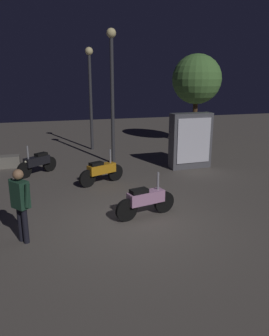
# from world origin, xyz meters

# --- Properties ---
(ground_plane) EXTENTS (40.00, 40.00, 0.00)m
(ground_plane) POSITION_xyz_m (0.00, 0.00, 0.00)
(ground_plane) COLOR #605951
(motorcycle_pink_foreground) EXTENTS (1.64, 0.51, 1.11)m
(motorcycle_pink_foreground) POSITION_xyz_m (0.41, 0.30, 0.44)
(motorcycle_pink_foreground) COLOR black
(motorcycle_pink_foreground) RESTS_ON ground_plane
(motorcycle_orange_parked_left) EXTENTS (1.57, 0.73, 1.11)m
(motorcycle_orange_parked_left) POSITION_xyz_m (-0.14, 3.21, 0.44)
(motorcycle_orange_parked_left) COLOR black
(motorcycle_orange_parked_left) RESTS_ON ground_plane
(motorcycle_black_parked_right) EXTENTS (1.38, 1.08, 1.11)m
(motorcycle_black_parked_right) POSITION_xyz_m (-2.14, 4.91, 0.44)
(motorcycle_black_parked_right) COLOR black
(motorcycle_black_parked_right) RESTS_ON ground_plane
(person_rider_beside) EXTENTS (0.47, 0.58, 1.61)m
(person_rider_beside) POSITION_xyz_m (-2.48, -0.21, 0.95)
(person_rider_beside) COLOR black
(person_rider_beside) RESTS_ON ground_plane
(streetlamp_near) EXTENTS (0.36, 0.36, 5.13)m
(streetlamp_near) POSITION_xyz_m (0.82, 5.67, 3.25)
(streetlamp_near) COLOR #38383D
(streetlamp_near) RESTS_ON ground_plane
(streetlamp_far) EXTENTS (0.36, 0.36, 4.69)m
(streetlamp_far) POSITION_xyz_m (0.44, 8.58, 3.01)
(streetlamp_far) COLOR #38383D
(streetlamp_far) RESTS_ON ground_plane
(tree_left_bg) EXTENTS (2.46, 2.46, 4.52)m
(tree_left_bg) POSITION_xyz_m (5.77, 8.42, 3.27)
(tree_left_bg) COLOR #4C331E
(tree_left_bg) RESTS_ON ground_plane
(kiosk_billboard) EXTENTS (1.62, 0.59, 2.10)m
(kiosk_billboard) POSITION_xyz_m (3.51, 4.22, 1.05)
(kiosk_billboard) COLOR #595960
(kiosk_billboard) RESTS_ON ground_plane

